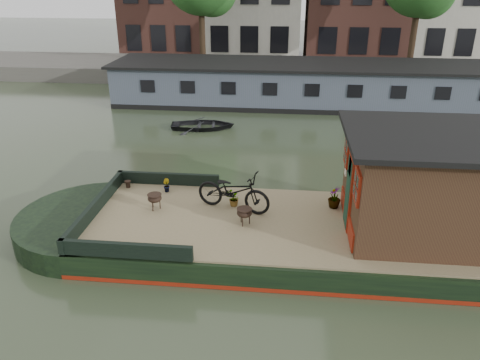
# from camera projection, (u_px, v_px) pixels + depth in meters

# --- Properties ---
(ground) EXTENTS (120.00, 120.00, 0.00)m
(ground) POSITION_uv_depth(u_px,v_px,m) (326.00, 247.00, 11.78)
(ground) COLOR #283521
(ground) RESTS_ON ground
(houseboat_hull) EXTENTS (14.01, 4.02, 0.60)m
(houseboat_hull) POSITION_uv_depth(u_px,v_px,m) (274.00, 235.00, 11.80)
(houseboat_hull) COLOR black
(houseboat_hull) RESTS_ON ground
(houseboat_deck) EXTENTS (11.80, 3.80, 0.05)m
(houseboat_deck) POSITION_uv_depth(u_px,v_px,m) (328.00, 225.00, 11.53)
(houseboat_deck) COLOR #836F51
(houseboat_deck) RESTS_ON houseboat_hull
(bow_bulwark) EXTENTS (3.00, 4.00, 0.35)m
(bow_bulwark) POSITION_uv_depth(u_px,v_px,m) (128.00, 208.00, 11.93)
(bow_bulwark) COLOR black
(bow_bulwark) RESTS_ON houseboat_deck
(cabin) EXTENTS (4.00, 3.50, 2.42)m
(cabin) POSITION_uv_depth(u_px,v_px,m) (428.00, 183.00, 10.81)
(cabin) COLOR black
(cabin) RESTS_ON houseboat_deck
(bicycle) EXTENTS (2.12, 1.26, 1.05)m
(bicycle) POSITION_uv_depth(u_px,v_px,m) (233.00, 191.00, 12.04)
(bicycle) COLOR black
(bicycle) RESTS_ON houseboat_deck
(potted_plant_b) EXTENTS (0.26, 0.27, 0.38)m
(potted_plant_b) POSITION_uv_depth(u_px,v_px,m) (166.00, 185.00, 13.16)
(potted_plant_b) COLOR maroon
(potted_plant_b) RESTS_ON houseboat_deck
(potted_plant_c) EXTENTS (0.49, 0.48, 0.41)m
(potted_plant_c) POSITION_uv_depth(u_px,v_px,m) (233.00, 199.00, 12.33)
(potted_plant_c) COLOR #9C542D
(potted_plant_c) RESTS_ON houseboat_deck
(potted_plant_d) EXTENTS (0.34, 0.34, 0.58)m
(potted_plant_d) POSITION_uv_depth(u_px,v_px,m) (334.00, 197.00, 12.23)
(potted_plant_d) COLOR #995F29
(potted_plant_d) RESTS_ON houseboat_deck
(brazier_front) EXTENTS (0.49, 0.49, 0.43)m
(brazier_front) POSITION_uv_depth(u_px,v_px,m) (244.00, 216.00, 11.44)
(brazier_front) COLOR black
(brazier_front) RESTS_ON houseboat_deck
(brazier_rear) EXTENTS (0.48, 0.48, 0.43)m
(brazier_rear) POSITION_uv_depth(u_px,v_px,m) (155.00, 202.00, 12.18)
(brazier_rear) COLOR black
(brazier_rear) RESTS_ON houseboat_deck
(bollard_port) EXTENTS (0.18, 0.18, 0.20)m
(bollard_port) POSITION_uv_depth(u_px,v_px,m) (128.00, 184.00, 13.44)
(bollard_port) COLOR black
(bollard_port) RESTS_ON houseboat_deck
(bollard_stbd) EXTENTS (0.16, 0.16, 0.18)m
(bollard_stbd) POSITION_uv_depth(u_px,v_px,m) (81.00, 245.00, 10.47)
(bollard_stbd) COLOR black
(bollard_stbd) RESTS_ON houseboat_deck
(dinghy) EXTENTS (3.01, 2.32, 0.57)m
(dinghy) POSITION_uv_depth(u_px,v_px,m) (203.00, 122.00, 20.55)
(dinghy) COLOR black
(dinghy) RESTS_ON ground
(far_houseboat) EXTENTS (20.40, 4.40, 2.11)m
(far_houseboat) POSITION_uv_depth(u_px,v_px,m) (310.00, 85.00, 24.10)
(far_houseboat) COLOR #43495A
(far_houseboat) RESTS_ON ground
(quay) EXTENTS (60.00, 6.00, 0.90)m
(quay) POSITION_uv_depth(u_px,v_px,m) (307.00, 71.00, 30.21)
(quay) COLOR #47443F
(quay) RESTS_ON ground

